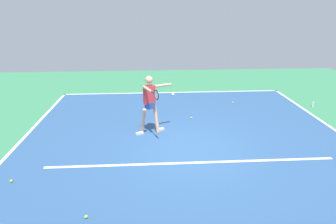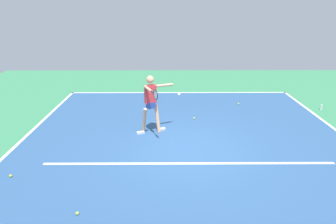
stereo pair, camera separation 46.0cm
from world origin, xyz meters
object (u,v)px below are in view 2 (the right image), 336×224
at_px(tennis_ball_by_baseline, 77,213).
at_px(tennis_ball_far_corner, 11,176).
at_px(tennis_ball_near_service_line, 194,118).
at_px(water_bottle, 321,107).
at_px(tennis_ball_by_sideline, 238,104).
at_px(tennis_player, 151,100).

xyz_separation_m(tennis_ball_by_baseline, tennis_ball_far_corner, (1.96, -1.32, 0.00)).
bearing_deg(tennis_ball_near_service_line, tennis_ball_far_corner, 38.16).
distance_m(tennis_ball_by_baseline, water_bottle, 9.75).
bearing_deg(tennis_ball_by_baseline, tennis_ball_far_corner, -34.04).
height_order(tennis_ball_by_baseline, tennis_ball_by_sideline, same).
bearing_deg(tennis_ball_by_sideline, tennis_ball_far_corner, 38.54).
distance_m(tennis_player, water_bottle, 6.86).
xyz_separation_m(tennis_player, tennis_ball_near_service_line, (-1.46, -1.13, -1.04)).
distance_m(tennis_ball_near_service_line, tennis_ball_by_baseline, 5.70).
height_order(tennis_ball_near_service_line, tennis_ball_by_sideline, same).
distance_m(tennis_player, tennis_ball_by_sideline, 4.51).
relative_size(tennis_ball_by_sideline, tennis_ball_far_corner, 1.00).
xyz_separation_m(tennis_player, tennis_ball_by_sideline, (-3.42, -2.74, -1.04)).
distance_m(tennis_player, tennis_ball_by_baseline, 4.21).
relative_size(tennis_player, tennis_ball_far_corner, 28.18).
distance_m(tennis_ball_far_corner, water_bottle, 10.74).
xyz_separation_m(tennis_ball_by_baseline, tennis_ball_by_sideline, (-4.69, -6.62, 0.00)).
height_order(tennis_player, tennis_ball_by_sideline, tennis_player).
height_order(tennis_ball_by_sideline, tennis_ball_far_corner, same).
bearing_deg(tennis_ball_by_sideline, tennis_ball_near_service_line, 39.44).
bearing_deg(tennis_player, tennis_ball_near_service_line, -164.84).
xyz_separation_m(tennis_ball_near_service_line, tennis_ball_far_corner, (4.69, 3.68, 0.00)).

